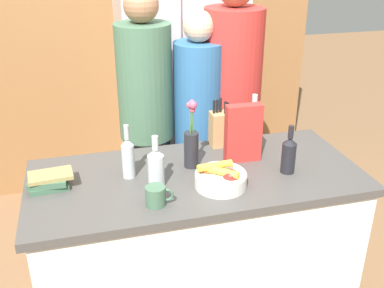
# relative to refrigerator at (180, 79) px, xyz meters

# --- Properties ---
(kitchen_island) EXTENTS (1.62, 0.72, 0.91)m
(kitchen_island) POSITION_rel_refrigerator_xyz_m (-0.23, -1.35, -0.52)
(kitchen_island) COLOR silver
(kitchen_island) RESTS_ON ground_plane
(back_wall_wood) EXTENTS (2.82, 0.12, 2.60)m
(back_wall_wood) POSITION_rel_refrigerator_xyz_m (-0.23, 0.36, 0.33)
(back_wall_wood) COLOR olive
(back_wall_wood) RESTS_ON ground_plane
(refrigerator) EXTENTS (0.87, 0.62, 1.95)m
(refrigerator) POSITION_rel_refrigerator_xyz_m (0.00, 0.00, 0.00)
(refrigerator) COLOR #B7B7BC
(refrigerator) RESTS_ON ground_plane
(fruit_bowl) EXTENTS (0.24, 0.24, 0.11)m
(fruit_bowl) POSITION_rel_refrigerator_xyz_m (-0.16, -1.48, -0.02)
(fruit_bowl) COLOR silver
(fruit_bowl) RESTS_ON kitchen_island
(knife_block) EXTENTS (0.11, 0.09, 0.27)m
(knife_block) POSITION_rel_refrigerator_xyz_m (-0.02, -1.06, 0.03)
(knife_block) COLOR tan
(knife_block) RESTS_ON kitchen_island
(flower_vase) EXTENTS (0.07, 0.07, 0.35)m
(flower_vase) POSITION_rel_refrigerator_xyz_m (-0.24, -1.26, 0.06)
(flower_vase) COLOR #232328
(flower_vase) RESTS_ON kitchen_island
(cereal_box) EXTENTS (0.19, 0.07, 0.30)m
(cereal_box) POSITION_rel_refrigerator_xyz_m (0.03, -1.26, 0.08)
(cereal_box) COLOR red
(cereal_box) RESTS_ON kitchen_island
(coffee_mug) EXTENTS (0.12, 0.09, 0.09)m
(coffee_mug) POSITION_rel_refrigerator_xyz_m (-0.47, -1.57, -0.02)
(coffee_mug) COLOR #42664C
(coffee_mug) RESTS_ON kitchen_island
(book_stack) EXTENTS (0.21, 0.16, 0.07)m
(book_stack) POSITION_rel_refrigerator_xyz_m (-0.92, -1.30, -0.03)
(book_stack) COLOR #3D6047
(book_stack) RESTS_ON kitchen_island
(bottle_oil) EXTENTS (0.07, 0.07, 0.25)m
(bottle_oil) POSITION_rel_refrigerator_xyz_m (0.20, -1.44, 0.03)
(bottle_oil) COLOR black
(bottle_oil) RESTS_ON kitchen_island
(bottle_vinegar) EXTENTS (0.06, 0.06, 0.27)m
(bottle_vinegar) POSITION_rel_refrigerator_xyz_m (-0.55, -1.29, 0.04)
(bottle_vinegar) COLOR #B2BCC1
(bottle_vinegar) RESTS_ON kitchen_island
(bottle_wine) EXTENTS (0.08, 0.08, 0.25)m
(bottle_wine) POSITION_rel_refrigerator_xyz_m (-0.44, -1.41, 0.03)
(bottle_wine) COLOR #B2BCC1
(bottle_wine) RESTS_ON kitchen_island
(bottle_water) EXTENTS (0.08, 0.08, 0.30)m
(bottle_water) POSITION_rel_refrigerator_xyz_m (0.14, -1.12, 0.05)
(bottle_water) COLOR #B2BCC1
(bottle_water) RESTS_ON kitchen_island
(person_at_sink) EXTENTS (0.33, 0.33, 1.71)m
(person_at_sink) POSITION_rel_refrigerator_xyz_m (-0.36, -0.64, -0.01)
(person_at_sink) COLOR #383842
(person_at_sink) RESTS_ON ground_plane
(person_in_blue) EXTENTS (0.30, 0.30, 1.58)m
(person_in_blue) POSITION_rel_refrigerator_xyz_m (-0.04, -0.67, -0.08)
(person_in_blue) COLOR #383842
(person_in_blue) RESTS_ON ground_plane
(person_in_red_tee) EXTENTS (0.36, 0.36, 1.79)m
(person_in_red_tee) POSITION_rel_refrigerator_xyz_m (0.19, -0.64, 0.03)
(person_in_red_tee) COLOR #383842
(person_in_red_tee) RESTS_ON ground_plane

